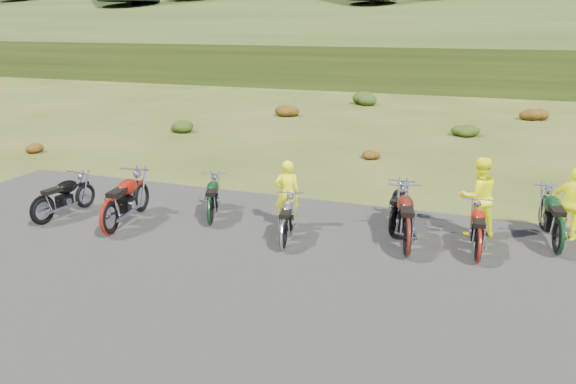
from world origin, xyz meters
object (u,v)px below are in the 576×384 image
at_px(motorcycle_0, 45,225).
at_px(motorcycle_7, 556,255).
at_px(person_middle, 287,195).
at_px(motorcycle_3, 283,251).

bearing_deg(motorcycle_0, motorcycle_7, -72.40).
bearing_deg(motorcycle_0, person_middle, -64.51).
height_order(motorcycle_7, person_middle, person_middle).
bearing_deg(motorcycle_3, person_middle, 4.78).
height_order(motorcycle_0, person_middle, person_middle).
distance_m(motorcycle_0, motorcycle_3, 5.86).
bearing_deg(motorcycle_0, motorcycle_3, -78.46).
bearing_deg(person_middle, motorcycle_3, 84.11).
bearing_deg(person_middle, motorcycle_7, 160.51).
relative_size(motorcycle_3, person_middle, 1.17).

